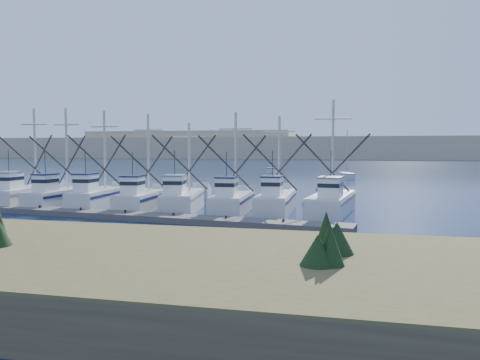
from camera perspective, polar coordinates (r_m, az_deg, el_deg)
name	(u,v)px	position (r m, az deg, el deg)	size (l,w,h in m)	color
ground	(245,243)	(25.72, 0.61, -7.69)	(500.00, 500.00, 0.00)	#0C1A35
floating_dock	(137,216)	(34.93, -12.45, -4.33)	(31.12, 2.07, 0.41)	#5E5954
dune_ridge	(336,148)	(234.68, 11.58, 3.87)	(360.00, 60.00, 10.00)	tan
trawler_fleet	(167,199)	(39.26, -8.85, -2.27)	(30.59, 8.87, 9.00)	silver
sailboat_near	(347,176)	(79.53, 12.86, 0.51)	(2.81, 5.45, 8.10)	silver
sailboat_far	(272,170)	(98.21, 3.92, 1.24)	(1.85, 5.10, 8.10)	silver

